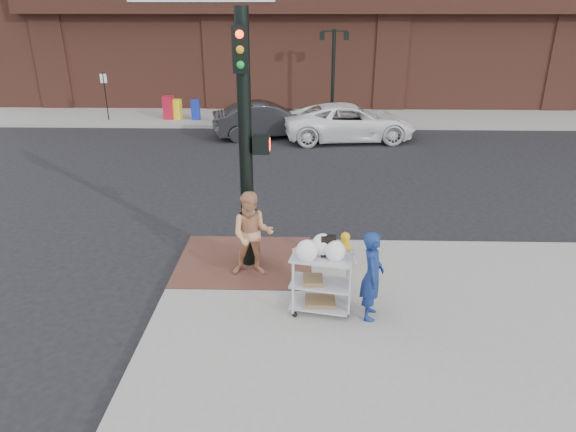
{
  "coord_description": "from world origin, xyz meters",
  "views": [
    {
      "loc": [
        0.57,
        -8.73,
        5.16
      ],
      "look_at": [
        0.31,
        0.75,
        1.25
      ],
      "focal_mm": 32.0,
      "sensor_mm": 36.0,
      "label": 1
    }
  ],
  "objects_px": {
    "traffic_signal_pole": "(246,138)",
    "pedestrian_tan": "(252,234)",
    "lamp_post": "(333,64)",
    "utility_cart": "(321,278)",
    "fire_hydrant": "(345,249)",
    "sedan_dark": "(267,120)",
    "woman_blue": "(372,275)",
    "minivan_white": "(350,122)"
  },
  "relations": [
    {
      "from": "lamp_post",
      "to": "fire_hydrant",
      "type": "distance_m",
      "value": 15.4
    },
    {
      "from": "woman_blue",
      "to": "minivan_white",
      "type": "relative_size",
      "value": 0.3
    },
    {
      "from": "woman_blue",
      "to": "traffic_signal_pole",
      "type": "bearing_deg",
      "value": 59.21
    },
    {
      "from": "lamp_post",
      "to": "sedan_dark",
      "type": "bearing_deg",
      "value": -129.15
    },
    {
      "from": "traffic_signal_pole",
      "to": "fire_hydrant",
      "type": "xyz_separation_m",
      "value": [
        1.96,
        -0.02,
        -2.3
      ]
    },
    {
      "from": "fire_hydrant",
      "to": "lamp_post",
      "type": "bearing_deg",
      "value": 88.04
    },
    {
      "from": "sedan_dark",
      "to": "utility_cart",
      "type": "height_order",
      "value": "utility_cart"
    },
    {
      "from": "traffic_signal_pole",
      "to": "pedestrian_tan",
      "type": "xyz_separation_m",
      "value": [
        0.1,
        -0.41,
        -1.82
      ]
    },
    {
      "from": "traffic_signal_pole",
      "to": "sedan_dark",
      "type": "distance_m",
      "value": 11.87
    },
    {
      "from": "sedan_dark",
      "to": "pedestrian_tan",
      "type": "bearing_deg",
      "value": 168.5
    },
    {
      "from": "pedestrian_tan",
      "to": "utility_cart",
      "type": "relative_size",
      "value": 1.21
    },
    {
      "from": "woman_blue",
      "to": "pedestrian_tan",
      "type": "xyz_separation_m",
      "value": [
        -2.15,
        1.46,
        0.07
      ]
    },
    {
      "from": "woman_blue",
      "to": "sedan_dark",
      "type": "xyz_separation_m",
      "value": [
        -2.67,
        13.55,
        -0.22
      ]
    },
    {
      "from": "utility_cart",
      "to": "pedestrian_tan",
      "type": "bearing_deg",
      "value": 134.75
    },
    {
      "from": "lamp_post",
      "to": "traffic_signal_pole",
      "type": "height_order",
      "value": "traffic_signal_pole"
    },
    {
      "from": "minivan_white",
      "to": "fire_hydrant",
      "type": "relative_size",
      "value": 7.08
    },
    {
      "from": "woman_blue",
      "to": "pedestrian_tan",
      "type": "bearing_deg",
      "value": 64.74
    },
    {
      "from": "pedestrian_tan",
      "to": "utility_cart",
      "type": "distance_m",
      "value": 1.86
    },
    {
      "from": "pedestrian_tan",
      "to": "fire_hydrant",
      "type": "height_order",
      "value": "pedestrian_tan"
    },
    {
      "from": "minivan_white",
      "to": "sedan_dark",
      "type": "bearing_deg",
      "value": 76.59
    },
    {
      "from": "utility_cart",
      "to": "fire_hydrant",
      "type": "distance_m",
      "value": 1.81
    },
    {
      "from": "lamp_post",
      "to": "pedestrian_tan",
      "type": "relative_size",
      "value": 2.31
    },
    {
      "from": "traffic_signal_pole",
      "to": "pedestrian_tan",
      "type": "bearing_deg",
      "value": -75.97
    },
    {
      "from": "sedan_dark",
      "to": "fire_hydrant",
      "type": "relative_size",
      "value": 5.9
    },
    {
      "from": "lamp_post",
      "to": "utility_cart",
      "type": "bearing_deg",
      "value": -93.63
    },
    {
      "from": "lamp_post",
      "to": "pedestrian_tan",
      "type": "xyz_separation_m",
      "value": [
        -2.37,
        -15.64,
        -1.6
      ]
    },
    {
      "from": "pedestrian_tan",
      "to": "minivan_white",
      "type": "distance_m",
      "value": 12.03
    },
    {
      "from": "lamp_post",
      "to": "fire_hydrant",
      "type": "bearing_deg",
      "value": -91.96
    },
    {
      "from": "sedan_dark",
      "to": "minivan_white",
      "type": "distance_m",
      "value": 3.42
    },
    {
      "from": "minivan_white",
      "to": "utility_cart",
      "type": "xyz_separation_m",
      "value": [
        -1.58,
        -12.99,
        0.06
      ]
    },
    {
      "from": "traffic_signal_pole",
      "to": "utility_cart",
      "type": "bearing_deg",
      "value": -50.85
    },
    {
      "from": "pedestrian_tan",
      "to": "minivan_white",
      "type": "xyz_separation_m",
      "value": [
        2.88,
        11.68,
        -0.28
      ]
    },
    {
      "from": "woman_blue",
      "to": "utility_cart",
      "type": "height_order",
      "value": "woman_blue"
    },
    {
      "from": "utility_cart",
      "to": "fire_hydrant",
      "type": "relative_size",
      "value": 1.9
    },
    {
      "from": "lamp_post",
      "to": "utility_cart",
      "type": "xyz_separation_m",
      "value": [
        -1.07,
        -16.95,
        -1.82
      ]
    },
    {
      "from": "woman_blue",
      "to": "minivan_white",
      "type": "height_order",
      "value": "woman_blue"
    },
    {
      "from": "woman_blue",
      "to": "utility_cart",
      "type": "xyz_separation_m",
      "value": [
        -0.85,
        0.15,
        -0.15
      ]
    },
    {
      "from": "sedan_dark",
      "to": "utility_cart",
      "type": "bearing_deg",
      "value": 173.77
    },
    {
      "from": "minivan_white",
      "to": "fire_hydrant",
      "type": "distance_m",
      "value": 11.34
    },
    {
      "from": "lamp_post",
      "to": "utility_cart",
      "type": "relative_size",
      "value": 2.81
    },
    {
      "from": "woman_blue",
      "to": "minivan_white",
      "type": "bearing_deg",
      "value": 5.73
    },
    {
      "from": "utility_cart",
      "to": "traffic_signal_pole",
      "type": "bearing_deg",
      "value": 129.15
    }
  ]
}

